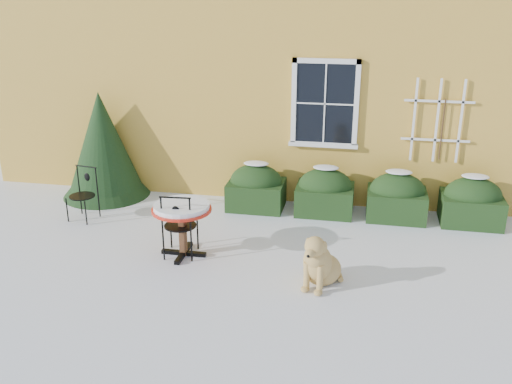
% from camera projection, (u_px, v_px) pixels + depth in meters
% --- Properties ---
extents(ground, '(80.00, 80.00, 0.00)m').
position_uv_depth(ground, '(243.00, 271.00, 8.54)').
color(ground, white).
rests_on(ground, ground).
extents(house, '(12.40, 8.40, 6.40)m').
position_uv_depth(house, '(303.00, 19.00, 13.86)').
color(house, '#F2BB46').
rests_on(house, ground).
extents(hedge_row, '(4.95, 0.80, 0.91)m').
position_uv_depth(hedge_row, '(360.00, 195.00, 10.45)').
color(hedge_row, black).
rests_on(hedge_row, ground).
extents(evergreen_shrub, '(1.73, 1.73, 2.09)m').
position_uv_depth(evergreen_shrub, '(104.00, 155.00, 11.31)').
color(evergreen_shrub, black).
rests_on(evergreen_shrub, ground).
extents(bistro_table, '(0.93, 0.93, 0.86)m').
position_uv_depth(bistro_table, '(182.00, 213.00, 8.80)').
color(bistro_table, black).
rests_on(bistro_table, ground).
extents(patio_chair_near, '(0.51, 0.51, 1.06)m').
position_uv_depth(patio_chair_near, '(179.00, 225.00, 8.84)').
color(patio_chair_near, black).
rests_on(patio_chair_near, ground).
extents(patio_chair_far, '(0.49, 0.48, 0.96)m').
position_uv_depth(patio_chair_far, '(83.00, 194.00, 10.27)').
color(patio_chair_far, black).
rests_on(patio_chair_far, ground).
extents(dog, '(0.69, 0.91, 0.85)m').
position_uv_depth(dog, '(319.00, 264.00, 8.02)').
color(dog, tan).
rests_on(dog, ground).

